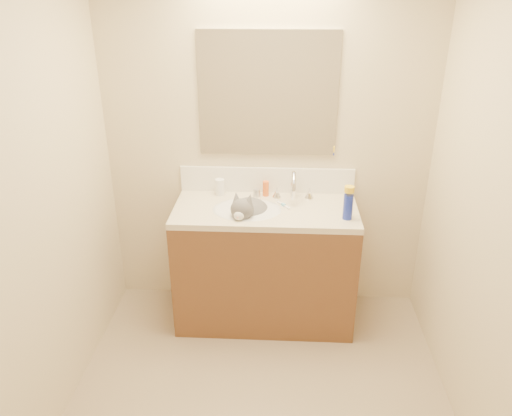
# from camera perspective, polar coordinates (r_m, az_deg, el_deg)

# --- Properties ---
(room_shell) EXTENTS (2.24, 2.54, 2.52)m
(room_shell) POSITION_cam_1_polar(r_m,az_deg,el_deg) (2.11, 0.29, 4.31)
(room_shell) COLOR beige
(room_shell) RESTS_ON ground
(vanity_cabinet) EXTENTS (1.20, 0.55, 0.82)m
(vanity_cabinet) POSITION_cam_1_polar(r_m,az_deg,el_deg) (3.47, 1.04, -6.73)
(vanity_cabinet) COLOR brown
(vanity_cabinet) RESTS_ON ground
(counter_slab) EXTENTS (1.20, 0.55, 0.04)m
(counter_slab) POSITION_cam_1_polar(r_m,az_deg,el_deg) (3.26, 1.10, -0.29)
(counter_slab) COLOR beige
(counter_slab) RESTS_ON vanity_cabinet
(basin) EXTENTS (0.45, 0.36, 0.14)m
(basin) POSITION_cam_1_polar(r_m,az_deg,el_deg) (3.26, -1.03, -1.26)
(basin) COLOR white
(basin) RESTS_ON vanity_cabinet
(faucet) EXTENTS (0.28, 0.20, 0.21)m
(faucet) POSITION_cam_1_polar(r_m,az_deg,el_deg) (3.34, 4.28, 2.29)
(faucet) COLOR silver
(faucet) RESTS_ON counter_slab
(cat) EXTENTS (0.35, 0.42, 0.31)m
(cat) POSITION_cam_1_polar(r_m,az_deg,el_deg) (3.25, -0.90, -0.64)
(cat) COLOR #565456
(cat) RESTS_ON basin
(backsplash) EXTENTS (1.20, 0.02, 0.18)m
(backsplash) POSITION_cam_1_polar(r_m,az_deg,el_deg) (3.46, 1.27, 3.22)
(backsplash) COLOR white
(backsplash) RESTS_ON counter_slab
(mirror) EXTENTS (0.90, 0.02, 0.80)m
(mirror) POSITION_cam_1_polar(r_m,az_deg,el_deg) (3.29, 1.37, 12.82)
(mirror) COLOR white
(mirror) RESTS_ON room_shell
(pill_bottle) EXTENTS (0.08, 0.08, 0.11)m
(pill_bottle) POSITION_cam_1_polar(r_m,az_deg,el_deg) (3.44, -4.15, 2.41)
(pill_bottle) COLOR white
(pill_bottle) RESTS_ON counter_slab
(pill_label) EXTENTS (0.08, 0.08, 0.04)m
(pill_label) POSITION_cam_1_polar(r_m,az_deg,el_deg) (3.44, -4.15, 2.21)
(pill_label) COLOR orange
(pill_label) RESTS_ON pill_bottle
(silver_jar) EXTENTS (0.06, 0.06, 0.05)m
(silver_jar) POSITION_cam_1_polar(r_m,az_deg,el_deg) (3.41, 0.07, 1.77)
(silver_jar) COLOR #B7B7BC
(silver_jar) RESTS_ON counter_slab
(amber_bottle) EXTENTS (0.05, 0.05, 0.10)m
(amber_bottle) POSITION_cam_1_polar(r_m,az_deg,el_deg) (3.42, 1.12, 2.24)
(amber_bottle) COLOR orange
(amber_bottle) RESTS_ON counter_slab
(toothbrush) EXTENTS (0.09, 0.12, 0.01)m
(toothbrush) POSITION_cam_1_polar(r_m,az_deg,el_deg) (3.28, 3.16, 0.33)
(toothbrush) COLOR white
(toothbrush) RESTS_ON counter_slab
(toothbrush_head) EXTENTS (0.03, 0.03, 0.02)m
(toothbrush_head) POSITION_cam_1_polar(r_m,az_deg,el_deg) (3.28, 3.16, 0.38)
(toothbrush_head) COLOR #6DBDE8
(toothbrush_head) RESTS_ON counter_slab
(spray_can) EXTENTS (0.07, 0.07, 0.16)m
(spray_can) POSITION_cam_1_polar(r_m,az_deg,el_deg) (3.13, 10.46, 0.13)
(spray_can) COLOR #1727A3
(spray_can) RESTS_ON counter_slab
(spray_cap) EXTENTS (0.07, 0.07, 0.04)m
(spray_cap) POSITION_cam_1_polar(r_m,az_deg,el_deg) (3.08, 10.63, 2.12)
(spray_cap) COLOR yellow
(spray_cap) RESTS_ON spray_can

